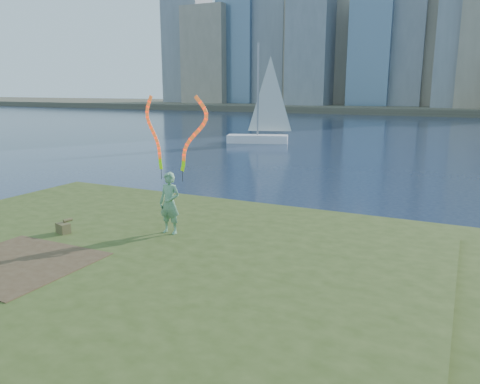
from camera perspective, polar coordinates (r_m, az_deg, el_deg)
The scene contains 7 objects.
ground at distance 13.12m, azimuth -8.05°, elevation -8.85°, with size 320.00×320.00×0.00m, color #1A2741.
grassy_knoll at distance 11.31m, azimuth -14.71°, elevation -10.90°, with size 20.00×18.00×0.80m.
dirt_patch at distance 12.09m, azimuth -25.71°, elevation -7.82°, with size 3.20×3.00×0.02m, color #47331E.
far_shore at distance 105.38m, azimuth 22.51°, elevation 9.41°, with size 320.00×40.00×1.20m, color #484334.
woman_with_ribbons at distance 12.93m, azimuth -8.55°, elevation 1.00°, with size 2.09×0.42×4.09m.
canvas_bag at distance 13.98m, azimuth -20.72°, elevation -4.08°, with size 0.44×0.50×0.37m.
sailboat at distance 41.34m, azimuth 2.56°, elevation 8.02°, with size 5.60×3.32×8.52m.
Camera 1 is at (6.92, -10.06, 4.77)m, focal length 35.00 mm.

